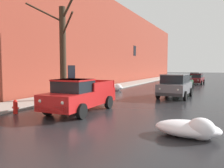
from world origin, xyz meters
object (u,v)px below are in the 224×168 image
suv_grey_parked_kerbside_close (175,85)px  sedan_maroon_parked_far_down_block (196,79)px  sedan_green_parked_kerbside_mid (184,82)px  sedan_white_queued_behind_truck (195,77)px  bare_tree_second_along_sidewalk (63,52)px  pickup_truck_red_approaching_near_lane (80,95)px  fire_hydrant (15,107)px

suv_grey_parked_kerbside_close → sedan_maroon_parked_far_down_block: 14.98m
sedan_green_parked_kerbside_mid → sedan_maroon_parked_far_down_block: same height
sedan_green_parked_kerbside_mid → sedan_white_queued_behind_truck: (-0.18, 13.70, -0.00)m
bare_tree_second_along_sidewalk → pickup_truck_red_approaching_near_lane: bearing=-39.5°
sedan_maroon_parked_far_down_block → sedan_white_queued_behind_truck: bearing=97.0°
suv_grey_parked_kerbside_close → sedan_white_queued_behind_truck: 21.14m
sedan_maroon_parked_far_down_block → sedan_white_queued_behind_truck: (-0.75, 6.15, -0.00)m
suv_grey_parked_kerbside_close → sedan_white_queued_behind_truck: size_ratio=1.06×
fire_hydrant → sedan_green_parked_kerbside_mid: bearing=71.5°
sedan_maroon_parked_far_down_block → bare_tree_second_along_sidewalk: bearing=-107.8°
bare_tree_second_along_sidewalk → sedan_green_parked_kerbside_mid: 14.54m
bare_tree_second_along_sidewalk → fire_hydrant: size_ratio=9.84×
suv_grey_parked_kerbside_close → bare_tree_second_along_sidewalk: bearing=-139.4°
sedan_green_parked_kerbside_mid → sedan_maroon_parked_far_down_block: bearing=85.7°
bare_tree_second_along_sidewalk → sedan_white_queued_behind_truck: bare_tree_second_along_sidewalk is taller
pickup_truck_red_approaching_near_lane → suv_grey_parked_kerbside_close: bearing=66.1°
pickup_truck_red_approaching_near_lane → sedan_maroon_parked_far_down_block: pickup_truck_red_approaching_near_lane is taller
sedan_maroon_parked_far_down_block → fire_hydrant: 25.54m
sedan_green_parked_kerbside_mid → sedan_white_queued_behind_truck: size_ratio=0.99×
sedan_white_queued_behind_truck → fire_hydrant: (-5.57, -30.90, -0.40)m
suv_grey_parked_kerbside_close → sedan_white_queued_behind_truck: bearing=91.7°
sedan_green_parked_kerbside_mid → fire_hydrant: (-5.75, -17.20, -0.40)m
bare_tree_second_along_sidewalk → sedan_white_queued_behind_truck: (5.83, 26.67, -2.64)m
sedan_maroon_parked_far_down_block → sedan_white_queued_behind_truck: size_ratio=1.03×
bare_tree_second_along_sidewalk → suv_grey_parked_kerbside_close: bare_tree_second_along_sidewalk is taller
bare_tree_second_along_sidewalk → sedan_white_queued_behind_truck: 27.43m
sedan_maroon_parked_far_down_block → sedan_white_queued_behind_truck: same height
bare_tree_second_along_sidewalk → fire_hydrant: (0.26, -4.23, -3.04)m
suv_grey_parked_kerbside_close → sedan_green_parked_kerbside_mid: bearing=93.4°
sedan_maroon_parked_far_down_block → fire_hydrant: (-6.32, -24.75, -0.40)m
bare_tree_second_along_sidewalk → fire_hydrant: 5.21m
bare_tree_second_along_sidewalk → sedan_green_parked_kerbside_mid: bare_tree_second_along_sidewalk is taller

